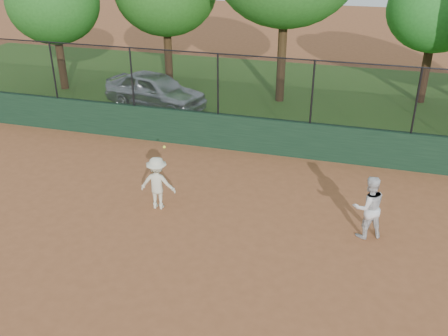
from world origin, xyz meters
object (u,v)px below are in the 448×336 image
(player_main, at_px, (158,183))
(tree_3, at_px, (436,11))
(player_second, at_px, (368,207))
(tree_0, at_px, (53,3))
(parked_car, at_px, (155,90))

(player_main, relative_size, tree_3, 0.37)
(player_second, height_order, tree_0, tree_0)
(player_main, bearing_deg, parked_car, 113.60)
(parked_car, height_order, tree_3, tree_3)
(tree_0, height_order, tree_3, tree_0)
(tree_0, relative_size, tree_3, 1.02)
(player_second, xyz_separation_m, player_main, (-5.32, -0.14, -0.07))
(player_second, distance_m, player_main, 5.32)
(tree_0, bearing_deg, player_second, -32.11)
(parked_car, distance_m, tree_0, 6.03)
(player_main, height_order, tree_0, tree_0)
(parked_car, relative_size, tree_3, 0.80)
(tree_3, bearing_deg, player_main, -122.91)
(player_main, xyz_separation_m, tree_3, (7.23, 11.17, 3.00))
(player_main, relative_size, tree_0, 0.37)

